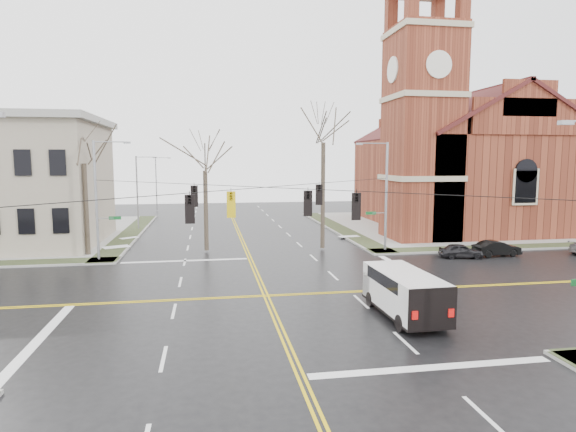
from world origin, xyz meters
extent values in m
plane|color=black|center=(0.00, 0.00, 0.00)|extent=(120.00, 120.00, 0.00)
cube|color=gray|center=(25.00, 25.00, 0.07)|extent=(30.00, 30.00, 0.15)
cube|color=#2A311B|center=(11.20, 25.00, 0.15)|extent=(2.00, 30.00, 0.02)
cube|color=#2A311B|center=(25.00, 11.20, 0.15)|extent=(30.00, 2.00, 0.02)
cube|color=#2A311B|center=(-11.20, 25.00, 0.15)|extent=(2.00, 30.00, 0.02)
cube|color=gold|center=(-0.12, 0.00, 0.01)|extent=(0.12, 100.00, 0.01)
cube|color=gold|center=(0.12, 0.00, 0.01)|extent=(0.12, 100.00, 0.01)
cube|color=gold|center=(0.00, -0.12, 0.01)|extent=(100.00, 0.12, 0.01)
cube|color=gold|center=(0.00, 0.12, 0.01)|extent=(100.00, 0.12, 0.01)
cube|color=silver|center=(5.00, -10.50, 0.01)|extent=(9.50, 0.50, 0.01)
cube|color=silver|center=(-5.00, 10.50, 0.01)|extent=(9.50, 0.50, 0.01)
cube|color=silver|center=(-10.50, -5.00, 0.01)|extent=(0.50, 9.50, 0.01)
cube|color=silver|center=(10.50, 5.00, 0.01)|extent=(0.50, 9.50, 0.01)
cube|color=#5E2618|center=(17.00, 17.00, 10.00)|extent=(6.00, 6.00, 20.00)
cube|color=#B3A88A|center=(17.00, 17.00, 19.50)|extent=(6.30, 6.30, 0.50)
cylinder|color=silver|center=(17.00, 13.95, 16.00)|extent=(2.40, 0.15, 2.40)
cylinder|color=silver|center=(13.95, 17.00, 16.00)|extent=(0.15, 2.40, 2.40)
cube|color=#5E2618|center=(26.00, 26.00, 5.00)|extent=(18.00, 24.00, 10.00)
cube|color=#5E2618|center=(16.80, 20.00, 2.20)|extent=(2.00, 5.00, 4.40)
cylinder|color=gray|center=(11.50, 11.50, 4.65)|extent=(0.20, 0.20, 9.00)
cylinder|color=gray|center=(10.90, 11.50, 3.30)|extent=(1.20, 0.06, 0.06)
cube|color=#0E5321|center=(10.20, 11.50, 3.30)|extent=(0.90, 0.04, 0.25)
cylinder|color=gray|center=(10.30, 11.50, 9.05)|extent=(2.40, 0.08, 0.08)
cube|color=gray|center=(9.10, 11.50, 9.00)|extent=(0.50, 0.22, 0.15)
cylinder|color=gray|center=(-11.50, 11.50, 4.65)|extent=(0.20, 0.20, 9.00)
cylinder|color=gray|center=(-10.90, 11.50, 3.30)|extent=(1.20, 0.06, 0.06)
cube|color=#0E5321|center=(-10.20, 11.50, 3.30)|extent=(0.90, 0.04, 0.25)
cylinder|color=gray|center=(-10.30, 11.50, 9.05)|extent=(2.40, 0.08, 0.08)
cube|color=gray|center=(-9.10, 11.50, 9.00)|extent=(0.50, 0.22, 0.15)
cube|color=gray|center=(9.10, -11.50, 9.00)|extent=(0.50, 0.22, 0.15)
cylinder|color=black|center=(0.00, 0.00, 6.20)|extent=(23.02, 23.02, 0.03)
cylinder|color=black|center=(0.00, 0.00, 6.20)|extent=(23.02, 23.02, 0.03)
imported|color=black|center=(-4.00, -4.00, 5.45)|extent=(0.21, 0.26, 1.30)
imported|color=black|center=(4.00, 4.00, 5.45)|extent=(0.21, 0.26, 1.30)
imported|color=#E0BC0D|center=(-2.00, -2.00, 5.45)|extent=(0.21, 0.26, 1.30)
imported|color=black|center=(-4.00, 4.00, 5.45)|extent=(0.21, 0.26, 1.30)
imported|color=black|center=(4.00, -4.00, 5.45)|extent=(0.21, 0.26, 1.30)
imported|color=black|center=(2.00, -2.00, 5.45)|extent=(0.21, 0.26, 1.30)
cylinder|color=gray|center=(-10.80, 28.00, 4.10)|extent=(0.16, 0.16, 8.00)
cylinder|color=gray|center=(-9.80, 28.00, 8.00)|extent=(2.00, 0.07, 0.07)
cube|color=gray|center=(-8.80, 28.00, 7.95)|extent=(0.45, 0.20, 0.13)
cylinder|color=gray|center=(-10.80, 48.00, 4.10)|extent=(0.16, 0.16, 8.00)
cylinder|color=gray|center=(-9.80, 48.00, 8.00)|extent=(2.00, 0.07, 0.07)
cube|color=gray|center=(-8.80, 48.00, 7.95)|extent=(0.45, 0.20, 0.13)
cube|color=white|center=(6.28, -4.79, 1.30)|extent=(2.37, 5.81, 1.85)
cube|color=white|center=(6.22, -2.40, 1.03)|extent=(2.25, 1.03, 1.30)
cube|color=black|center=(6.21, -2.02, 1.63)|extent=(2.01, 0.18, 0.87)
cube|color=black|center=(6.28, -4.58, 1.90)|extent=(2.34, 3.97, 0.60)
cube|color=#B70C0A|center=(5.51, -7.75, 1.09)|extent=(0.26, 0.08, 0.37)
cube|color=#B70C0A|center=(7.20, -7.70, 1.09)|extent=(0.26, 0.08, 0.37)
cube|color=black|center=(6.28, -4.79, 0.36)|extent=(2.42, 5.87, 0.11)
cylinder|color=black|center=(5.24, -2.92, 0.39)|extent=(0.30, 0.79, 0.78)
cylinder|color=black|center=(7.23, -2.87, 0.39)|extent=(0.30, 0.79, 0.78)
cylinder|color=black|center=(5.33, -6.72, 0.39)|extent=(0.30, 0.79, 0.78)
cylinder|color=black|center=(7.33, -6.67, 0.39)|extent=(0.30, 0.79, 0.78)
imported|color=black|center=(16.48, 8.05, 0.57)|extent=(3.53, 1.93, 1.14)
imported|color=black|center=(19.67, 8.22, 0.63)|extent=(3.88, 1.54, 1.26)
cylinder|color=#332920|center=(-12.76, 13.66, 3.79)|extent=(0.36, 0.36, 7.27)
cylinder|color=#332920|center=(-3.36, 13.83, 3.48)|extent=(0.36, 0.36, 6.67)
cylinder|color=#332920|center=(6.51, 13.29, 4.65)|extent=(0.36, 0.36, 9.01)
camera|label=1|loc=(-3.16, -26.56, 7.74)|focal=30.00mm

